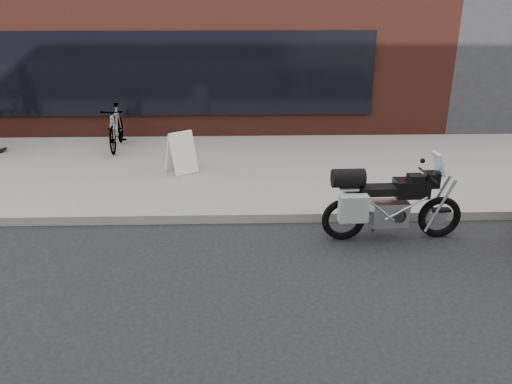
{
  "coord_description": "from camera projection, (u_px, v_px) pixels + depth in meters",
  "views": [
    {
      "loc": [
        -0.22,
        -3.3,
        3.34
      ],
      "look_at": [
        -0.03,
        3.19,
        0.85
      ],
      "focal_mm": 35.0,
      "sensor_mm": 36.0,
      "label": 1
    }
  ],
  "objects": [
    {
      "name": "storefront",
      "position": [
        187.0,
        36.0,
        16.48
      ],
      "size": [
        14.0,
        10.07,
        4.5
      ],
      "color": "#58251C",
      "rests_on": "ground"
    },
    {
      "name": "sandwich_sign",
      "position": [
        181.0,
        152.0,
        9.85
      ],
      "size": [
        0.69,
        0.68,
        0.81
      ],
      "rotation": [
        0.0,
        0.0,
        0.64
      ],
      "color": "white",
      "rests_on": "near_sidewalk"
    },
    {
      "name": "near_sidewalk",
      "position": [
        252.0,
        162.0,
        10.79
      ],
      "size": [
        44.0,
        6.0,
        0.15
      ],
      "primitive_type": "cube",
      "color": "gray",
      "rests_on": "ground"
    },
    {
      "name": "motorcycle",
      "position": [
        384.0,
        203.0,
        7.29
      ],
      "size": [
        2.11,
        0.72,
        1.33
      ],
      "rotation": [
        0.0,
        0.0,
        0.03
      ],
      "color": "black",
      "rests_on": "ground"
    },
    {
      "name": "bicycle_rear",
      "position": [
        116.0,
        127.0,
        11.36
      ],
      "size": [
        0.58,
        1.69,
        1.0
      ],
      "primitive_type": "imported",
      "rotation": [
        0.0,
        0.0,
        0.07
      ],
      "color": "gray",
      "rests_on": "near_sidewalk"
    }
  ]
}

